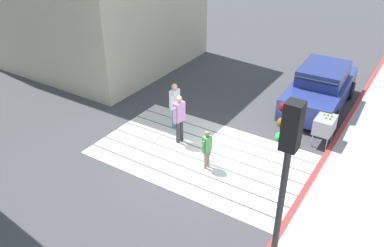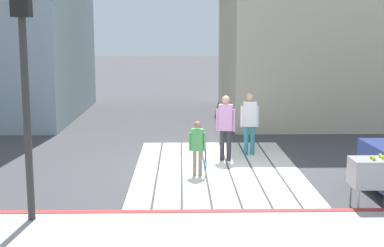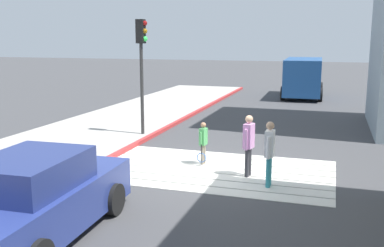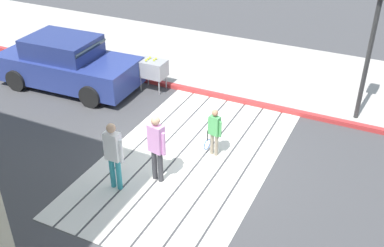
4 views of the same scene
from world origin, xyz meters
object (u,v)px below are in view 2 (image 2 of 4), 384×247
at_px(pedestrian_adult_lead, 250,119).
at_px(pedestrian_child_with_racket, 198,146).
at_px(traffic_light_corner, 23,41).
at_px(tennis_ball_cart, 373,173).
at_px(pedestrian_adult_trailing, 226,123).

height_order(pedestrian_adult_lead, pedestrian_child_with_racket, pedestrian_adult_lead).
height_order(traffic_light_corner, pedestrian_child_with_racket, traffic_light_corner).
relative_size(traffic_light_corner, pedestrian_adult_lead, 2.61).
bearing_deg(tennis_ball_cart, traffic_light_corner, 96.56).
relative_size(tennis_ball_cart, pedestrian_adult_trailing, 0.62).
xyz_separation_m(pedestrian_adult_lead, pedestrian_adult_trailing, (-0.63, 0.67, 0.01)).
xyz_separation_m(tennis_ball_cart, pedestrian_adult_trailing, (3.88, 2.33, 0.25)).
bearing_deg(tennis_ball_cart, pedestrian_adult_lead, 20.12).
relative_size(traffic_light_corner, tennis_ball_cart, 4.17).
bearing_deg(pedestrian_adult_lead, pedestrian_child_with_racket, 145.99).
distance_m(traffic_light_corner, tennis_ball_cart, 6.38).
bearing_deg(pedestrian_child_with_racket, traffic_light_corner, 137.68).
xyz_separation_m(traffic_light_corner, pedestrian_adult_lead, (5.20, -4.24, -2.09)).
bearing_deg(pedestrian_adult_trailing, pedestrian_child_with_racket, 153.22).
bearing_deg(pedestrian_adult_trailing, traffic_light_corner, 141.96).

